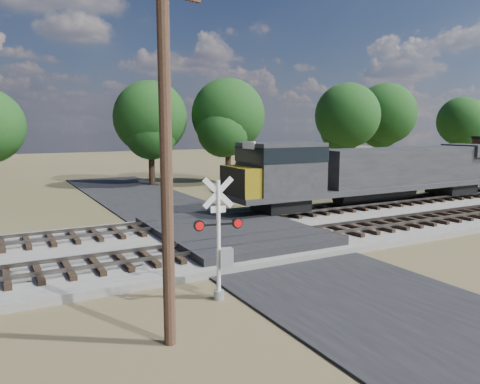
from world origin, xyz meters
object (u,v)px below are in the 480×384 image
crossing_signal_near (221,249)px  crossing_signal_far (250,188)px  equipment_shed (267,178)px  utility_pole (166,153)px

crossing_signal_near → crossing_signal_far: crossing_signal_near is taller
equipment_shed → crossing_signal_near: bearing=-113.3°
utility_pole → equipment_shed: 26.73m
crossing_signal_far → equipment_shed: bearing=-136.9°
crossing_signal_far → crossing_signal_near: bearing=49.1°
crossing_signal_near → equipment_shed: crossing_signal_near is taller
utility_pole → equipment_shed: size_ratio=2.02×
crossing_signal_near → crossing_signal_far: (8.37, 12.79, -0.09)m
crossing_signal_near → equipment_shed: (13.42, 18.98, -0.32)m
crossing_signal_far → utility_pole: 18.81m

